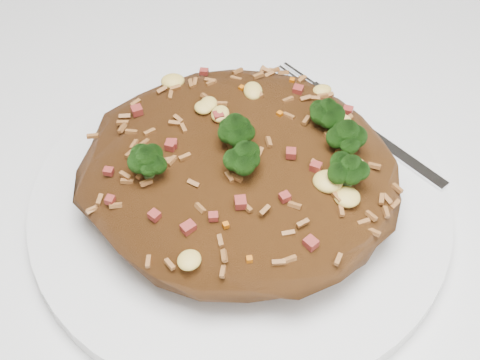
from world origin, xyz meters
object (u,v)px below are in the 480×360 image
Objects in this scene: plate at (240,201)px; fork at (362,129)px; dining_table at (89,320)px; fried_rice at (241,163)px.

fork is at bearing 47.72° from plate.
fork reaches higher than dining_table.
dining_table is 0.15m from plate.
fried_rice is at bearing -5.19° from plate.
fried_rice is at bearing 30.74° from dining_table.
plate is at bearing 30.91° from dining_table.
plate is (0.10, 0.06, 0.10)m from dining_table.
fork is (0.07, 0.08, 0.01)m from plate.
fried_rice reaches higher than fork.
dining_table is 4.34× the size of plate.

